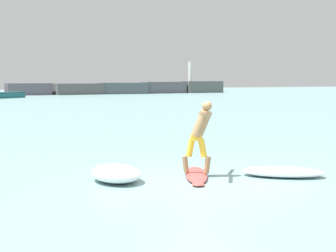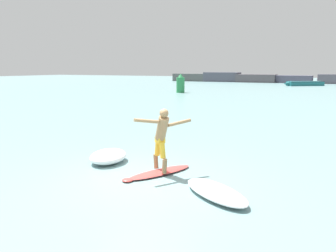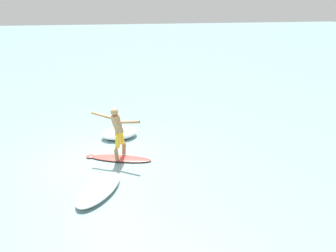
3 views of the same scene
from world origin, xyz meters
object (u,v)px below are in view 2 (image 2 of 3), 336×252
surfboard (159,172)px  surfer (162,135)px  fishing_boat_near_jetty (304,83)px  channel_marker_buoy (180,84)px

surfboard → surfer: surfer is taller
surfboard → surfer: 1.10m
fishing_boat_near_jetty → channel_marker_buoy: (-12.15, -22.88, 0.62)m
surfboard → channel_marker_buoy: size_ratio=0.99×
surfer → channel_marker_buoy: channel_marker_buoy is taller
surfboard → fishing_boat_near_jetty: 51.01m
surfer → fishing_boat_near_jetty: surfer is taller
surfboard → fishing_boat_near_jetty: bearing=89.7°
surfer → surfboard: bearing=166.0°
surfer → channel_marker_buoy: (-12.01, 28.16, -0.12)m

